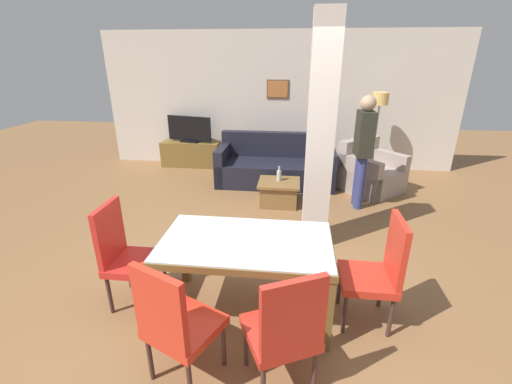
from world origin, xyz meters
name	(u,v)px	position (x,y,z in m)	size (l,w,h in m)	color
ground_plane	(247,309)	(0.00, 0.00, 0.00)	(18.00, 18.00, 0.00)	brown
back_wall	(278,101)	(0.00, 4.61, 1.35)	(7.20, 0.09, 2.70)	beige
divider_pillar	(320,138)	(0.67, 1.36, 1.35)	(0.31, 0.30, 2.70)	beige
dining_table	(246,256)	(0.00, 0.00, 0.59)	(1.50, 0.87, 0.75)	brown
dining_chair_head_left	(125,252)	(-1.14, 0.00, 0.54)	(0.46, 0.46, 1.02)	red
dining_chair_near_left	(175,322)	(-0.37, -0.81, 0.54)	(0.61, 0.61, 1.02)	red
dining_chair_head_right	(379,269)	(1.14, 0.00, 0.54)	(0.46, 0.46, 1.02)	red
dining_chair_near_right	(285,329)	(0.37, -0.78, 0.54)	(0.61, 0.61, 1.02)	red
sofa	(276,167)	(0.04, 3.51, 0.30)	(2.12, 0.94, 0.89)	black
armchair	(370,174)	(1.71, 3.30, 0.30)	(1.22, 1.21, 0.87)	#A9988D
coffee_table	(279,192)	(0.16, 2.50, 0.20)	(0.65, 0.57, 0.38)	brown
bottle	(279,175)	(0.16, 2.56, 0.47)	(0.07, 0.07, 0.23)	#B2B7BC
tv_stand	(191,154)	(-1.82, 4.33, 0.26)	(1.23, 0.40, 0.53)	brown
tv_screen	(189,130)	(-1.82, 4.33, 0.79)	(0.97, 0.28, 0.54)	black
floor_lamp	(379,107)	(1.90, 4.11, 1.34)	(0.29, 0.29, 1.60)	#B7B7BC
standing_person	(363,145)	(1.40, 2.57, 0.99)	(0.24, 0.39, 1.72)	navy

